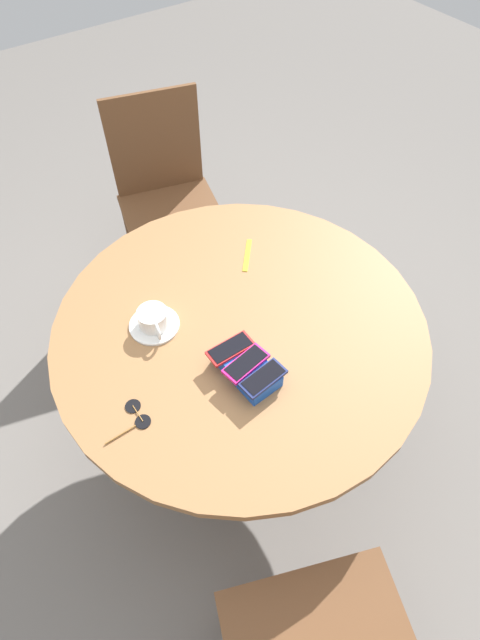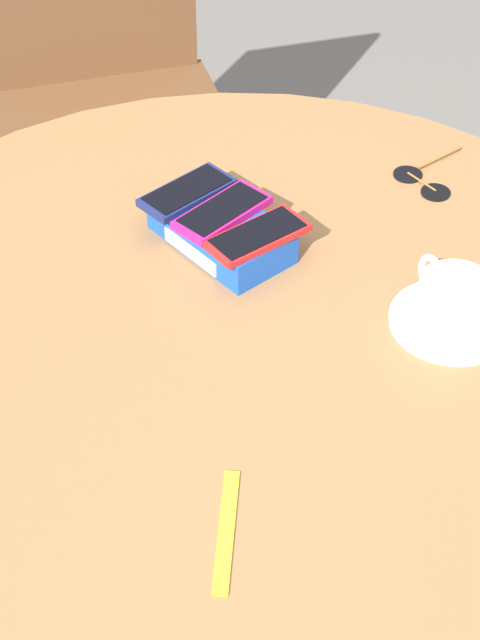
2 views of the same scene
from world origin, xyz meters
TOP-DOWN VIEW (x-y plane):
  - ground_plane at (0.00, 0.00)m, footprint 8.00×8.00m
  - round_table at (0.00, 0.00)m, footprint 1.13×1.13m
  - phone_box at (-0.15, 0.08)m, footprint 0.20×0.11m
  - phone_navy at (-0.22, 0.08)m, footprint 0.07×0.13m
  - phone_magenta at (-0.15, 0.09)m, footprint 0.08×0.14m
  - phone_red at (-0.09, 0.09)m, footprint 0.06×0.13m
  - saucer at (0.14, 0.21)m, footprint 0.15×0.15m
  - coffee_cup at (0.14, 0.21)m, footprint 0.12×0.09m
  - lanyard_strap at (0.23, -0.19)m, footprint 0.12×0.11m
  - sunglasses at (-0.10, 0.40)m, footprint 0.10×0.13m
  - chair_near_window at (0.93, -0.25)m, footprint 0.52×0.52m

SIDE VIEW (x-z plane):
  - ground_plane at x=0.00m, z-range 0.00..0.00m
  - chair_near_window at x=0.93m, z-range 0.02..0.92m
  - round_table at x=0.00m, z-range 0.27..0.98m
  - lanyard_strap at x=0.23m, z-range 0.71..0.72m
  - sunglasses at x=-0.10m, z-range 0.71..0.72m
  - saucer at x=0.14m, z-range 0.71..0.72m
  - phone_box at x=-0.15m, z-range 0.71..0.76m
  - coffee_cup at x=0.14m, z-range 0.72..0.78m
  - phone_red at x=-0.09m, z-range 0.76..0.77m
  - phone_navy at x=-0.22m, z-range 0.76..0.77m
  - phone_magenta at x=-0.15m, z-range 0.76..0.77m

